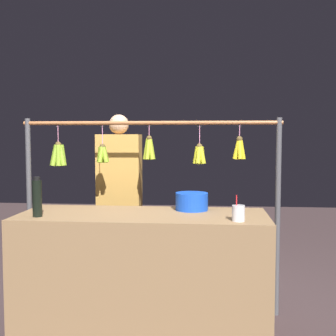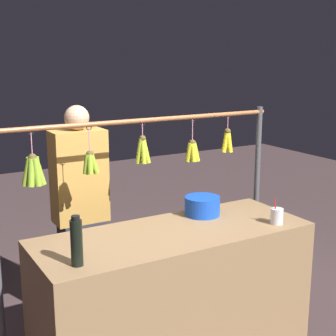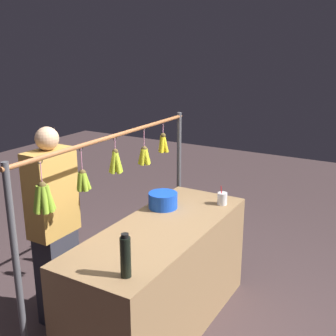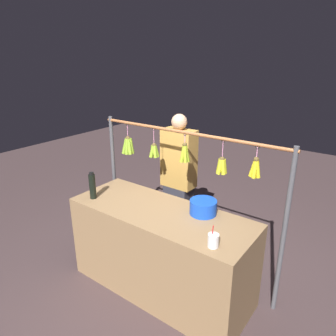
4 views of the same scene
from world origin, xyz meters
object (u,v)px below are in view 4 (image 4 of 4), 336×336
at_px(blue_bucket, 203,207).
at_px(drink_cup, 213,240).
at_px(vendor_person, 179,183).
at_px(water_bottle, 92,186).

bearing_deg(blue_bucket, drink_cup, 128.68).
height_order(blue_bucket, vendor_person, vendor_person).
distance_m(drink_cup, vendor_person, 1.44).
bearing_deg(vendor_person, water_bottle, 68.56).
bearing_deg(drink_cup, water_bottle, -1.31).
relative_size(drink_cup, vendor_person, 0.11).
distance_m(water_bottle, vendor_person, 1.08).
relative_size(water_bottle, vendor_person, 0.17).
xyz_separation_m(blue_bucket, vendor_person, (0.69, -0.61, -0.14)).
bearing_deg(blue_bucket, water_bottle, 19.39).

